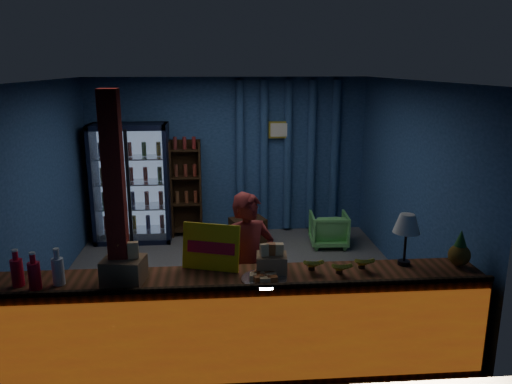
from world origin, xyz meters
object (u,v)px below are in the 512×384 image
Objects in this scene: green_chair at (329,229)px; shopkeeper at (249,267)px; table_lamp at (407,225)px; pastry_tray at (264,278)px.

shopkeeper is at bearing 65.10° from green_chair.
shopkeeper reaches higher than table_lamp.
pastry_tray is 0.82× the size of table_lamp.
green_chair is 3.66m from pastry_tray.
table_lamp is (1.35, 0.25, 0.37)m from pastry_tray.
table_lamp is at bearing 10.53° from pastry_tray.
shopkeeper is 2.64× the size of green_chair.
green_chair is 1.19× the size of table_lamp.
pastry_tray is at bearing 71.89° from green_chair.
shopkeeper is at bearing 96.42° from pastry_tray.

